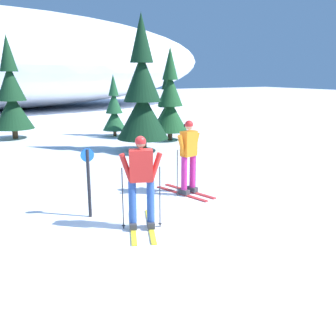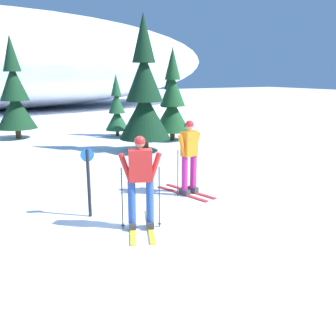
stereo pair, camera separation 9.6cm
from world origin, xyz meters
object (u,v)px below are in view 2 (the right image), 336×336
pine_tree_center_left (15,96)px  pine_tree_right (173,102)px  pine_tree_center (144,96)px  skier_orange_jacket (189,156)px  pine_tree_far_right (170,104)px  pine_tree_center_right (117,110)px  trail_marker_post (88,178)px  skier_red_jacket (141,181)px

pine_tree_center_left → pine_tree_right: bearing=-32.5°
pine_tree_center → pine_tree_right: pine_tree_center is taller
skier_orange_jacket → pine_tree_center: size_ratio=0.36×
pine_tree_center → pine_tree_right: 2.82m
pine_tree_far_right → pine_tree_center_right: bearing=-172.6°
pine_tree_center_left → pine_tree_far_right: pine_tree_center_left is taller
pine_tree_center_right → trail_marker_post: pine_tree_center_right is taller
pine_tree_center → pine_tree_center_left: bearing=124.8°
pine_tree_center_right → skier_orange_jacket: bearing=-100.6°
trail_marker_post → pine_tree_far_right: bearing=53.5°
pine_tree_center_left → pine_tree_center_right: bearing=-20.0°
skier_orange_jacket → trail_marker_post: skier_orange_jacket is taller
pine_tree_far_right → trail_marker_post: pine_tree_far_right is taller
skier_red_jacket → pine_tree_center_left: 12.54m
pine_tree_right → skier_orange_jacket: bearing=-116.3°
skier_red_jacket → skier_orange_jacket: size_ratio=0.99×
pine_tree_center_left → trail_marker_post: 11.42m
skier_red_jacket → pine_tree_center: bearing=64.2°
pine_tree_right → pine_tree_far_right: 3.06m
skier_red_jacket → trail_marker_post: (-0.68, 1.12, -0.14)m
pine_tree_center_left → pine_tree_center: bearing=-55.2°
skier_red_jacket → pine_tree_center_left: pine_tree_center_left is taller
skier_red_jacket → pine_tree_center: 7.71m
skier_orange_jacket → trail_marker_post: (-2.65, -0.32, -0.13)m
skier_red_jacket → pine_tree_right: (5.50, 8.59, 0.75)m
skier_orange_jacket → pine_tree_right: 8.01m
skier_red_jacket → pine_tree_center_right: pine_tree_center_right is taller
pine_tree_right → trail_marker_post: size_ratio=2.78×
skier_orange_jacket → pine_tree_center_left: bearing=103.1°
pine_tree_center_right → pine_tree_right: 2.96m
pine_tree_center_right → pine_tree_far_right: bearing=7.4°
skier_red_jacket → pine_tree_right: size_ratio=0.45×
skier_red_jacket → skier_orange_jacket: (1.97, 1.44, -0.00)m
pine_tree_center_left → trail_marker_post: (-0.08, -11.37, -1.11)m
pine_tree_center → pine_tree_far_right: bearing=51.5°
pine_tree_center → pine_tree_center_right: pine_tree_center is taller
pine_tree_far_right → pine_tree_center_left: bearing=171.1°
pine_tree_far_right → skier_red_jacket: bearing=-121.2°
skier_orange_jacket → pine_tree_right: bearing=63.7°
trail_marker_post → pine_tree_right: bearing=50.4°
pine_tree_center_left → pine_tree_center: size_ratio=0.91×
pine_tree_right → pine_tree_far_right: (1.35, 2.72, -0.34)m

